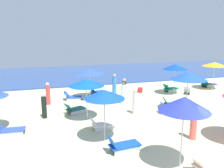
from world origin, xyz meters
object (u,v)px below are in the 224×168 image
object	(u,v)px
beachgoer_3	(124,89)
beachgoer_7	(194,123)
beachgoer_6	(135,102)
cooler_box_1	(140,90)
lounge_chair_3_1	(102,125)
umbrella_6	(188,76)
lounge_chair_9_0	(209,165)
umbrella_7	(86,82)
beachgoer_2	(114,85)
lounge_chair_6_1	(170,109)
lounge_chair_8_0	(190,91)
umbrella_3	(104,94)
lounge_chair_8_1	(170,89)
lounge_chair_1_0	(9,130)
lounge_chair_4_0	(209,84)
lounge_chair_6_0	(172,104)
umbrella_0	(89,72)
umbrella_8	(175,67)
beachgoer_5	(44,106)
umbrella_9	(184,104)
lounge_chair_3_0	(122,145)
lounge_chair_7_0	(74,109)
umbrella_4	(215,64)
lounge_chair_0_0	(72,97)
lounge_chair_0_1	(97,91)
lounge_chair_4_1	(206,84)
beachgoer_1	(123,94)

from	to	relation	value
beachgoer_3	beachgoer_7	distance (m)	7.55
beachgoer_6	beachgoer_7	xyz separation A→B (m)	(1.33, -3.99, 0.03)
beachgoer_3	cooler_box_1	size ratio (longest dim) A/B	3.01
lounge_chair_3_1	beachgoer_6	world-z (taller)	beachgoer_6
umbrella_6	lounge_chair_9_0	size ratio (longest dim) A/B	1.64
umbrella_7	beachgoer_2	size ratio (longest dim) A/B	1.43
lounge_chair_6_1	lounge_chair_8_0	size ratio (longest dim) A/B	0.91
lounge_chair_6_1	beachgoer_3	size ratio (longest dim) A/B	0.83
umbrella_7	beachgoer_3	size ratio (longest dim) A/B	1.54
umbrella_3	lounge_chair_8_1	size ratio (longest dim) A/B	1.61
beachgoer_3	cooler_box_1	world-z (taller)	beachgoer_3
lounge_chair_1_0	lounge_chair_4_0	size ratio (longest dim) A/B	1.02
beachgoer_3	lounge_chair_8_0	bearing A→B (deg)	-39.11
lounge_chair_9_0	beachgoer_2	xyz separation A→B (m)	(-0.12, 11.36, 0.55)
lounge_chair_6_0	lounge_chair_6_1	distance (m)	1.14
umbrella_0	beachgoer_3	size ratio (longest dim) A/B	1.48
umbrella_8	beachgoer_2	distance (m)	5.15
beachgoer_5	beachgoer_6	bearing A→B (deg)	165.70
lounge_chair_6_1	umbrella_9	xyz separation A→B (m)	(-2.71, -5.30, 2.17)
lounge_chair_3_0	umbrella_6	distance (m)	6.95
lounge_chair_8_1	lounge_chair_9_0	distance (m)	11.68
lounge_chair_3_0	beachgoer_3	size ratio (longest dim) A/B	0.93
lounge_chair_9_0	beachgoer_5	distance (m)	9.23
lounge_chair_7_0	lounge_chair_8_0	world-z (taller)	lounge_chair_8_0
lounge_chair_7_0	lounge_chair_3_0	bearing A→B (deg)	169.87
umbrella_4	lounge_chair_7_0	distance (m)	13.24
lounge_chair_0_0	umbrella_7	size ratio (longest dim) A/B	0.58
umbrella_4	lounge_chair_8_0	bearing A→B (deg)	-164.52
umbrella_8	beachgoer_2	size ratio (longest dim) A/B	1.49
lounge_chair_3_0	lounge_chair_9_0	size ratio (longest dim) A/B	0.93
umbrella_7	beachgoer_7	distance (m)	6.03
umbrella_3	lounge_chair_7_0	size ratio (longest dim) A/B	1.72
umbrella_0	cooler_box_1	xyz separation A→B (m)	(4.55, 0.80, -1.94)
lounge_chair_4_0	beachgoer_7	world-z (taller)	beachgoer_7
umbrella_6	beachgoer_6	size ratio (longest dim) A/B	1.61
lounge_chair_0_1	lounge_chair_4_0	world-z (taller)	lounge_chair_4_0
lounge_chair_0_0	beachgoer_5	xyz separation A→B (m)	(-2.03, -3.31, 0.48)
lounge_chair_4_1	lounge_chair_6_1	distance (m)	8.91
lounge_chair_6_0	lounge_chair_8_1	bearing A→B (deg)	-7.00
lounge_chair_0_1	beachgoer_1	distance (m)	3.37
umbrella_6	cooler_box_1	distance (m)	5.88
lounge_chair_0_0	lounge_chair_8_1	distance (m)	8.46
lounge_chair_0_1	lounge_chair_3_0	xyz separation A→B (m)	(-1.01, -9.48, 0.04)
lounge_chair_9_0	beachgoer_2	bearing A→B (deg)	-6.60
umbrella_8	beachgoer_5	size ratio (longest dim) A/B	1.65
lounge_chair_6_0	lounge_chair_9_0	bearing A→B (deg)	-177.84
lounge_chair_8_1	cooler_box_1	world-z (taller)	lounge_chair_8_1
lounge_chair_4_1	beachgoer_5	xyz separation A→B (m)	(-14.60, -4.04, 0.46)
lounge_chair_3_1	umbrella_9	distance (m)	5.06
umbrella_8	beachgoer_2	world-z (taller)	umbrella_8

